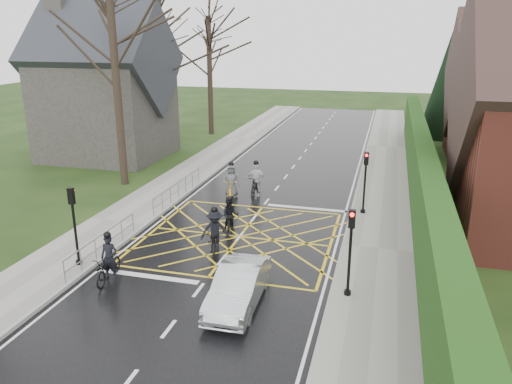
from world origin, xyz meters
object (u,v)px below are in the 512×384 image
at_px(cyclist_back, 230,219).
at_px(car, 238,286).
at_px(cyclist_rear, 109,265).
at_px(cyclist_mid, 215,236).
at_px(cyclist_lead, 231,185).
at_px(cyclist_front, 256,183).

distance_m(cyclist_back, car, 6.36).
xyz_separation_m(cyclist_back, car, (2.22, -5.96, 0.02)).
xyz_separation_m(cyclist_rear, cyclist_mid, (2.90, 3.28, 0.12)).
xyz_separation_m(cyclist_back, cyclist_lead, (-1.48, 4.82, 0.06)).
height_order(cyclist_mid, cyclist_lead, cyclist_lead).
distance_m(cyclist_back, cyclist_lead, 5.04).
bearing_deg(cyclist_back, cyclist_mid, -99.70).
xyz_separation_m(cyclist_rear, cyclist_front, (2.59, 10.90, 0.14)).
bearing_deg(cyclist_mid, cyclist_back, 72.40).
bearing_deg(cyclist_mid, cyclist_front, 72.86).
height_order(cyclist_rear, cyclist_mid, cyclist_mid).
height_order(cyclist_mid, cyclist_front, cyclist_front).
relative_size(cyclist_back, cyclist_lead, 0.80).
xyz_separation_m(cyclist_front, car, (2.46, -11.33, -0.09)).
bearing_deg(cyclist_back, cyclist_lead, 95.50).
bearing_deg(cyclist_rear, cyclist_lead, 75.98).
height_order(cyclist_rear, car, cyclist_rear).
distance_m(cyclist_rear, cyclist_lead, 10.44).
bearing_deg(cyclist_back, car, -81.18).
height_order(cyclist_front, car, cyclist_front).
bearing_deg(cyclist_front, cyclist_back, -88.62).
height_order(cyclist_lead, car, cyclist_lead).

